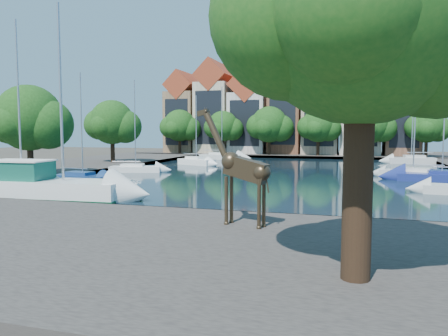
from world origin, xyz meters
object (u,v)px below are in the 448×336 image
object	(u,v)px
plane_tree	(367,12)
motorsailer	(41,183)
giraffe_statue	(240,168)
sailboat_left_a	(22,185)

from	to	relation	value
plane_tree	motorsailer	xyz separation A→B (m)	(-20.12, 11.94, -6.62)
plane_tree	giraffe_statue	world-z (taller)	plane_tree
plane_tree	giraffe_statue	xyz separation A→B (m)	(-4.86, 5.76, -4.70)
giraffe_statue	sailboat_left_a	bearing A→B (deg)	157.80
giraffe_statue	plane_tree	bearing A→B (deg)	-49.82
giraffe_statue	sailboat_left_a	xyz separation A→B (m)	(-17.75, 7.24, -2.26)
giraffe_statue	motorsailer	bearing A→B (deg)	157.96
plane_tree	giraffe_statue	bearing A→B (deg)	130.18
motorsailer	sailboat_left_a	distance (m)	2.74
plane_tree	sailboat_left_a	bearing A→B (deg)	150.10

